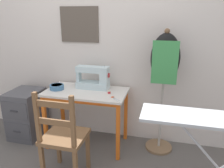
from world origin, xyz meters
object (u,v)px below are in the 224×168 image
at_px(dress_form, 165,66).
at_px(wooden_chair, 63,138).
at_px(fabric_bowl, 57,87).
at_px(sewing_machine, 94,78).
at_px(thread_spool_near_machine, 109,92).
at_px(scissors, 114,98).
at_px(filing_cabinet, 27,114).

bearing_deg(dress_form, wooden_chair, -140.11).
bearing_deg(wooden_chair, fabric_bowl, 120.93).
height_order(fabric_bowl, dress_form, dress_form).
relative_size(wooden_chair, dress_form, 0.66).
bearing_deg(dress_form, sewing_machine, 179.93).
bearing_deg(sewing_machine, fabric_bowl, -161.55).
distance_m(fabric_bowl, thread_spool_near_machine, 0.65).
bearing_deg(scissors, sewing_machine, 139.86).
relative_size(fabric_bowl, wooden_chair, 0.18).
height_order(thread_spool_near_machine, dress_form, dress_form).
distance_m(thread_spool_near_machine, filing_cabinet, 1.21).
height_order(fabric_bowl, thread_spool_near_machine, fabric_bowl).
bearing_deg(sewing_machine, scissors, -40.14).
bearing_deg(scissors, filing_cabinet, 173.48).
xyz_separation_m(scissors, wooden_chair, (-0.38, -0.48, -0.26)).
height_order(filing_cabinet, dress_form, dress_form).
xyz_separation_m(sewing_machine, wooden_chair, (-0.07, -0.74, -0.39)).
bearing_deg(wooden_chair, thread_spool_near_machine, 64.30).
distance_m(sewing_machine, dress_form, 0.84).
xyz_separation_m(thread_spool_near_machine, filing_cabinet, (-1.14, 0.01, -0.41)).
relative_size(scissors, wooden_chair, 0.14).
bearing_deg(sewing_machine, filing_cabinet, -172.32).
bearing_deg(dress_form, fabric_bowl, -173.47).
bearing_deg(filing_cabinet, wooden_chair, -36.17).
distance_m(fabric_bowl, scissors, 0.75).
height_order(sewing_machine, dress_form, dress_form).
height_order(sewing_machine, scissors, sewing_machine).
relative_size(thread_spool_near_machine, filing_cabinet, 0.07).
height_order(sewing_machine, wooden_chair, sewing_machine).
bearing_deg(fabric_bowl, sewing_machine, 18.45).
bearing_deg(fabric_bowl, wooden_chair, -59.07).
distance_m(scissors, filing_cabinet, 1.30).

